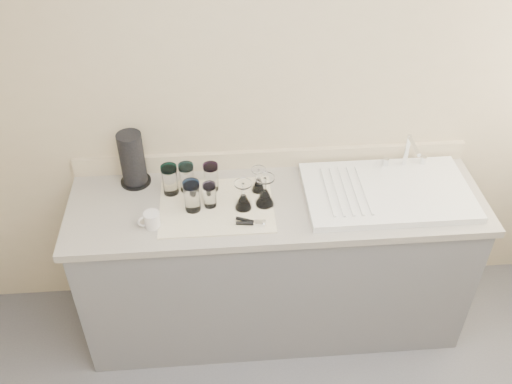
{
  "coord_description": "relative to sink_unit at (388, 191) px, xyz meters",
  "views": [
    {
      "loc": [
        -0.27,
        -0.94,
        2.71
      ],
      "look_at": [
        -0.11,
        1.15,
        1.0
      ],
      "focal_mm": 40.0,
      "sensor_mm": 36.0,
      "label": 1
    }
  ],
  "objects": [
    {
      "name": "paper_towel_roll",
      "position": [
        -1.26,
        0.2,
        0.12
      ],
      "size": [
        0.15,
        0.15,
        0.29
      ],
      "color": "black",
      "rests_on": "counter_unit"
    },
    {
      "name": "tumbler_cyan",
      "position": [
        -0.99,
        0.11,
        0.07
      ],
      "size": [
        0.08,
        0.08,
        0.15
      ],
      "color": "white",
      "rests_on": "dish_towel"
    },
    {
      "name": "can_opener",
      "position": [
        -0.7,
        -0.17,
        -0.0
      ],
      "size": [
        0.14,
        0.08,
        0.02
      ],
      "color": "silver",
      "rests_on": "dish_towel"
    },
    {
      "name": "room_envelope",
      "position": [
        -0.55,
        -1.2,
        0.64
      ],
      "size": [
        3.54,
        3.5,
        2.52
      ],
      "color": "#55555A",
      "rests_on": "ground"
    },
    {
      "name": "counter_unit",
      "position": [
        -0.55,
        -0.0,
        -0.47
      ],
      "size": [
        2.06,
        0.62,
        0.9
      ],
      "color": "slate",
      "rests_on": "ground"
    },
    {
      "name": "goblet_front_right",
      "position": [
        -0.62,
        -0.03,
        0.04
      ],
      "size": [
        0.09,
        0.09,
        0.16
      ],
      "color": "white",
      "rests_on": "dish_towel"
    },
    {
      "name": "white_mug",
      "position": [
        -1.15,
        -0.14,
        0.02
      ],
      "size": [
        0.11,
        0.09,
        0.08
      ],
      "color": "silver",
      "rests_on": "counter_unit"
    },
    {
      "name": "goblet_back_right",
      "position": [
        -0.64,
        0.08,
        0.03
      ],
      "size": [
        0.07,
        0.07,
        0.13
      ],
      "color": "white",
      "rests_on": "dish_towel"
    },
    {
      "name": "sink_unit",
      "position": [
        0.0,
        0.0,
        0.0
      ],
      "size": [
        0.82,
        0.5,
        0.22
      ],
      "color": "white",
      "rests_on": "counter_unit"
    },
    {
      "name": "tumbler_teal",
      "position": [
        -1.07,
        0.09,
        0.07
      ],
      "size": [
        0.08,
        0.08,
        0.16
      ],
      "color": "white",
      "rests_on": "dish_towel"
    },
    {
      "name": "tumbler_lavender",
      "position": [
        -0.88,
        -0.02,
        0.05
      ],
      "size": [
        0.06,
        0.06,
        0.13
      ],
      "color": "white",
      "rests_on": "dish_towel"
    },
    {
      "name": "tumbler_purple",
      "position": [
        -0.87,
        0.1,
        0.06
      ],
      "size": [
        0.07,
        0.07,
        0.15
      ],
      "color": "white",
      "rests_on": "dish_towel"
    },
    {
      "name": "tumbler_blue",
      "position": [
        -0.97,
        -0.04,
        0.07
      ],
      "size": [
        0.08,
        0.08,
        0.16
      ],
      "color": "white",
      "rests_on": "dish_towel"
    },
    {
      "name": "dish_towel",
      "position": [
        -0.85,
        -0.03,
        -0.02
      ],
      "size": [
        0.55,
        0.42,
        0.01
      ],
      "primitive_type": "cube",
      "color": "white",
      "rests_on": "counter_unit"
    },
    {
      "name": "goblet_front_left",
      "position": [
        -0.72,
        -0.05,
        0.04
      ],
      "size": [
        0.08,
        0.08,
        0.15
      ],
      "color": "white",
      "rests_on": "dish_towel"
    }
  ]
}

